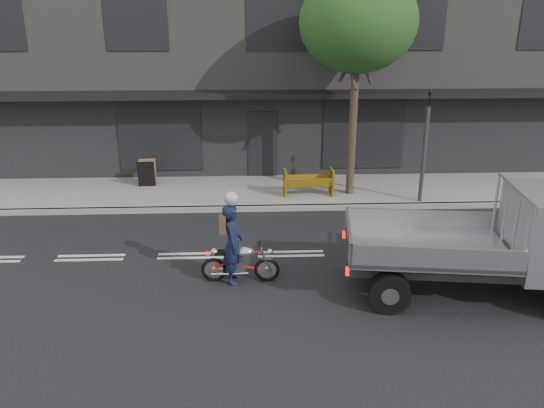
{
  "coord_description": "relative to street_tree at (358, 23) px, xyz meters",
  "views": [
    {
      "loc": [
        -0.99,
        -11.68,
        5.41
      ],
      "look_at": [
        -0.43,
        0.5,
        1.12
      ],
      "focal_mm": 35.0,
      "sensor_mm": 36.0,
      "label": 1
    }
  ],
  "objects": [
    {
      "name": "building_main",
      "position": [
        -2.2,
        7.1,
        -1.28
      ],
      "size": [
        26.0,
        10.0,
        8.0
      ],
      "primitive_type": "cube",
      "color": "slate",
      "rests_on": "ground"
    },
    {
      "name": "rider",
      "position": [
        -3.55,
        -5.53,
        -4.4
      ],
      "size": [
        0.45,
        0.66,
        1.76
      ],
      "primitive_type": "imported",
      "rotation": [
        0.0,
        0.0,
        1.53
      ],
      "color": "#141A37",
      "rests_on": "ground"
    },
    {
      "name": "construction_barrier",
      "position": [
        -1.33,
        -0.36,
        -4.69
      ],
      "size": [
        1.59,
        0.7,
        0.88
      ],
      "primitive_type": null,
      "rotation": [
        0.0,
        0.0,
        0.05
      ],
      "color": "gold",
      "rests_on": "sidewalk"
    },
    {
      "name": "kerb",
      "position": [
        -2.2,
        -1.1,
        -5.2
      ],
      "size": [
        32.0,
        0.2,
        0.15
      ],
      "primitive_type": "cube",
      "color": "gray",
      "rests_on": "ground"
    },
    {
      "name": "sidewalk",
      "position": [
        -2.2,
        0.5,
        -5.2
      ],
      "size": [
        32.0,
        3.2,
        0.15
      ],
      "primitive_type": "cube",
      "color": "gray",
      "rests_on": "ground"
    },
    {
      "name": "sandwich_board",
      "position": [
        -6.54,
        0.94,
        -4.69
      ],
      "size": [
        0.58,
        0.42,
        0.87
      ],
      "primitive_type": null,
      "rotation": [
        0.0,
        0.0,
        0.1
      ],
      "color": "black",
      "rests_on": "sidewalk"
    },
    {
      "name": "motorcycle",
      "position": [
        -3.4,
        -5.53,
        -4.83
      ],
      "size": [
        1.71,
        0.5,
        0.88
      ],
      "rotation": [
        0.0,
        0.0,
        -0.05
      ],
      "color": "black",
      "rests_on": "ground"
    },
    {
      "name": "traffic_light_pole",
      "position": [
        2.0,
        -0.85,
        -3.63
      ],
      "size": [
        0.12,
        0.12,
        3.5
      ],
      "color": "#2D2D30",
      "rests_on": "ground"
    },
    {
      "name": "flatbed_ute",
      "position": [
        2.47,
        -6.44,
        -3.94
      ],
      "size": [
        5.3,
        2.71,
        2.35
      ],
      "rotation": [
        0.0,
        0.0,
        -0.14
      ],
      "color": "black",
      "rests_on": "ground"
    },
    {
      "name": "street_tree",
      "position": [
        0.0,
        0.0,
        0.0
      ],
      "size": [
        3.4,
        3.4,
        6.74
      ],
      "color": "#382B21",
      "rests_on": "ground"
    },
    {
      "name": "ground",
      "position": [
        -2.2,
        -4.2,
        -5.28
      ],
      "size": [
        80.0,
        80.0,
        0.0
      ],
      "primitive_type": "plane",
      "color": "black",
      "rests_on": "ground"
    }
  ]
}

